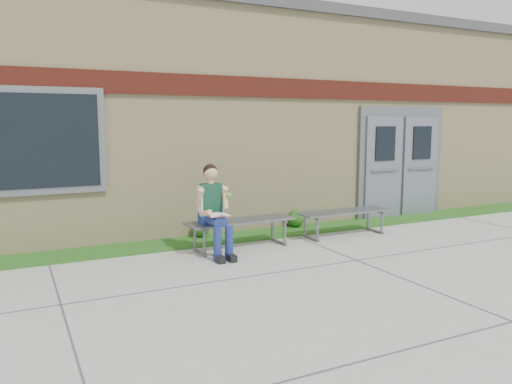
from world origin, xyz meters
TOP-DOWN VIEW (x-y plane):
  - ground at (0.00, 0.00)m, footprint 80.00×80.00m
  - grass_strip at (0.00, 2.60)m, footprint 16.00×0.80m
  - school_building at (-0.00, 5.99)m, footprint 16.20×6.22m
  - bench_left at (-0.20, 1.91)m, footprint 1.77×0.56m
  - bench_right at (1.80, 1.91)m, footprint 1.71×0.48m
  - girl at (-0.72, 1.70)m, footprint 0.49×0.82m
  - shrub_mid at (-0.52, 2.85)m, footprint 0.29×0.29m
  - shrub_east at (1.38, 2.85)m, footprint 0.32×0.32m

SIDE VIEW (x-z plane):
  - ground at x=0.00m, z-range 0.00..0.00m
  - grass_strip at x=0.00m, z-range 0.00..0.02m
  - shrub_mid at x=-0.52m, z-range 0.02..0.31m
  - shrub_east at x=1.38m, z-range 0.02..0.34m
  - bench_right at x=1.80m, z-range 0.12..0.57m
  - bench_left at x=-0.20m, z-range 0.12..0.58m
  - girl at x=-0.72m, z-range 0.03..1.39m
  - school_building at x=0.00m, z-range 0.00..4.20m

